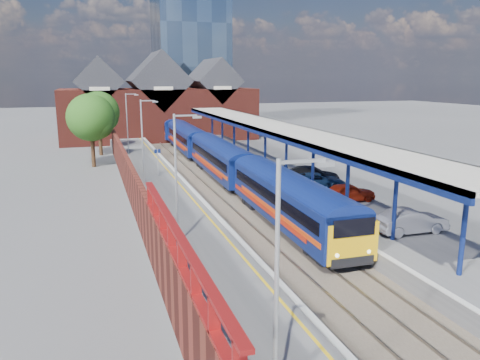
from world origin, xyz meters
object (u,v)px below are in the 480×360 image
(lamp_post_d, at_px, (128,119))
(platform_sign, at_px, (158,158))
(train, at_px, (202,145))
(lamp_post_a, at_px, (282,278))
(parked_car_dark, at_px, (312,174))
(lamp_post_b, at_px, (178,171))
(lamp_post_c, at_px, (144,136))
(parked_car_red, at_px, (348,192))
(parked_car_silver, at_px, (411,221))
(parked_car_blue, at_px, (317,180))

(lamp_post_d, bearing_deg, platform_sign, -84.44)
(train, bearing_deg, lamp_post_a, -100.55)
(platform_sign, height_order, parked_car_dark, platform_sign)
(parked_car_dark, bearing_deg, lamp_post_a, 172.11)
(lamp_post_b, relative_size, parked_car_dark, 1.48)
(lamp_post_c, distance_m, parked_car_red, 17.56)
(lamp_post_a, relative_size, parked_car_dark, 1.48)
(lamp_post_d, bearing_deg, parked_car_red, -63.95)
(parked_car_red, xyz_separation_m, parked_car_dark, (0.34, 6.62, 0.01))
(platform_sign, height_order, parked_car_silver, platform_sign)
(parked_car_red, xyz_separation_m, parked_car_silver, (-0.18, -7.27, 0.03))
(train, xyz_separation_m, lamp_post_d, (-7.86, 3.81, 2.87))
(lamp_post_b, xyz_separation_m, lamp_post_d, (0.00, 32.00, 0.00))
(lamp_post_a, height_order, platform_sign, lamp_post_a)
(lamp_post_b, xyz_separation_m, parked_car_blue, (13.04, 9.42, -3.37))
(train, xyz_separation_m, platform_sign, (-6.49, -10.19, 0.57))
(lamp_post_d, height_order, platform_sign, lamp_post_d)
(train, distance_m, parked_car_dark, 17.59)
(lamp_post_b, bearing_deg, lamp_post_d, 90.00)
(lamp_post_d, height_order, parked_car_red, lamp_post_d)
(lamp_post_c, distance_m, parked_car_dark, 14.66)
(train, relative_size, lamp_post_d, 9.42)
(parked_car_dark, bearing_deg, parked_car_silver, -162.10)
(lamp_post_c, relative_size, parked_car_dark, 1.48)
(parked_car_red, bearing_deg, lamp_post_d, 25.07)
(platform_sign, relative_size, parked_car_silver, 0.58)
(parked_car_silver, xyz_separation_m, parked_car_dark, (0.53, 13.89, -0.02))
(lamp_post_a, bearing_deg, train, 79.45)
(lamp_post_a, bearing_deg, parked_car_silver, 41.81)
(lamp_post_b, xyz_separation_m, parked_car_red, (13.23, 4.94, -3.32))
(lamp_post_b, height_order, platform_sign, lamp_post_b)
(parked_car_blue, bearing_deg, lamp_post_a, 169.49)
(lamp_post_b, bearing_deg, parked_car_silver, -10.13)
(parked_car_silver, bearing_deg, parked_car_dark, -1.01)
(platform_sign, xyz_separation_m, parked_car_red, (11.87, -13.06, -1.02))
(train, height_order, lamp_post_b, lamp_post_b)
(parked_car_dark, bearing_deg, lamp_post_d, 53.65)
(lamp_post_a, bearing_deg, parked_car_blue, 60.89)
(lamp_post_c, distance_m, platform_sign, 3.34)
(lamp_post_b, bearing_deg, platform_sign, 85.67)
(lamp_post_a, distance_m, lamp_post_c, 30.00)
(lamp_post_b, bearing_deg, lamp_post_a, -90.00)
(lamp_post_a, distance_m, platform_sign, 32.11)
(train, height_order, lamp_post_d, lamp_post_d)
(lamp_post_d, height_order, parked_car_blue, lamp_post_d)
(parked_car_red, bearing_deg, parked_car_dark, -3.95)
(parked_car_red, bearing_deg, lamp_post_b, 109.49)
(train, height_order, parked_car_blue, train)
(parked_car_silver, bearing_deg, parked_car_blue, 1.16)
(lamp_post_b, relative_size, lamp_post_d, 1.00)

